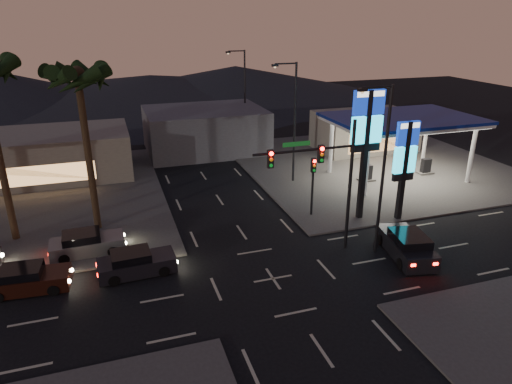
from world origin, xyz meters
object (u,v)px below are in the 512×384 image
object	(u,v)px
pylon_sign_short	(405,156)
car_lane_a_mid	(27,280)
traffic_signal_mast	(324,170)
pylon_sign_tall	(367,130)
suv_station	(407,245)
gas_station	(403,121)
car_lane_a_front	(136,263)
car_lane_b_front	(87,244)

from	to	relation	value
pylon_sign_short	car_lane_a_mid	xyz separation A→B (m)	(-23.52, -1.54, -4.02)
pylon_sign_short	traffic_signal_mast	size ratio (longest dim) A/B	0.88
pylon_sign_tall	suv_station	distance (m)	8.00
car_lane_a_mid	suv_station	xyz separation A→B (m)	(20.89, -3.10, 0.09)
traffic_signal_mast	car_lane_a_mid	size ratio (longest dim) A/B	1.85
gas_station	traffic_signal_mast	world-z (taller)	traffic_signal_mast
gas_station	car_lane_a_front	world-z (taller)	gas_station
car_lane_a_front	suv_station	size ratio (longest dim) A/B	0.88
gas_station	car_lane_a_front	distance (m)	25.16
car_lane_b_front	pylon_sign_short	bearing A→B (deg)	-4.58
car_lane_a_mid	car_lane_b_front	bearing A→B (deg)	47.94
gas_station	pylon_sign_short	size ratio (longest dim) A/B	1.74
gas_station	suv_station	distance (m)	14.99
pylon_sign_short	car_lane_b_front	bearing A→B (deg)	175.42
pylon_sign_short	suv_station	world-z (taller)	pylon_sign_short
car_lane_a_mid	car_lane_b_front	size ratio (longest dim) A/B	0.98
pylon_sign_tall	suv_station	size ratio (longest dim) A/B	1.81
car_lane_a_front	suv_station	bearing A→B (deg)	-11.14
traffic_signal_mast	car_lane_a_mid	world-z (taller)	traffic_signal_mast
car_lane_a_front	car_lane_b_front	distance (m)	4.18
gas_station	pylon_sign_tall	xyz separation A→B (m)	(-7.50, -6.50, 1.31)
car_lane_a_front	traffic_signal_mast	bearing A→B (deg)	-4.78
car_lane_b_front	gas_station	bearing A→B (deg)	12.85
suv_station	traffic_signal_mast	bearing A→B (deg)	155.23
car_lane_b_front	car_lane_a_front	bearing A→B (deg)	-51.34
traffic_signal_mast	suv_station	xyz separation A→B (m)	(4.62, -2.13, -4.50)
pylon_sign_tall	car_lane_b_front	distance (m)	19.03
car_lane_b_front	car_lane_a_mid	bearing A→B (deg)	-132.06
car_lane_a_front	car_lane_a_mid	distance (m)	5.49
pylon_sign_short	car_lane_a_front	bearing A→B (deg)	-174.89
car_lane_a_front	suv_station	xyz separation A→B (m)	(15.40, -3.03, 0.08)
pylon_sign_short	car_lane_a_front	distance (m)	18.53
pylon_sign_short	car_lane_a_front	world-z (taller)	pylon_sign_short
pylon_sign_tall	suv_station	bearing A→B (deg)	-91.28
traffic_signal_mast	pylon_sign_short	bearing A→B (deg)	19.13
traffic_signal_mast	car_lane_b_front	xyz separation A→B (m)	(-13.39, 4.16, -4.57)
gas_station	car_lane_a_mid	xyz separation A→B (m)	(-28.52, -9.04, -4.44)
pylon_sign_short	suv_station	xyz separation A→B (m)	(-2.63, -4.64, -3.93)
gas_station	pylon_sign_tall	size ratio (longest dim) A/B	1.36
gas_station	car_lane_b_front	bearing A→B (deg)	-167.15
traffic_signal_mast	suv_station	size ratio (longest dim) A/B	1.61
car_lane_a_front	car_lane_a_mid	size ratio (longest dim) A/B	1.01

